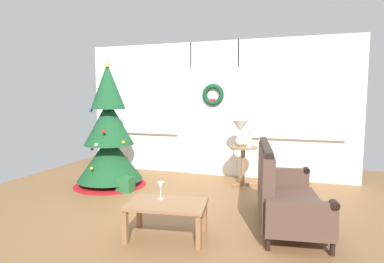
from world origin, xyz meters
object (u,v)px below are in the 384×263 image
at_px(christmas_tree, 109,140).
at_px(side_table, 243,158).
at_px(flower_vase, 249,140).
at_px(coffee_table, 166,208).
at_px(wine_glass, 161,187).
at_px(settee_sofa, 281,193).
at_px(table_lamp, 240,130).
at_px(gift_box, 126,184).

relative_size(christmas_tree, side_table, 3.17).
bearing_deg(side_table, flower_vase, -30.96).
bearing_deg(coffee_table, christmas_tree, 136.70).
xyz_separation_m(coffee_table, wine_glass, (-0.11, 0.09, 0.20)).
height_order(flower_vase, coffee_table, flower_vase).
height_order(settee_sofa, coffee_table, settee_sofa).
xyz_separation_m(table_lamp, gift_box, (-1.66, -1.00, -0.84)).
xyz_separation_m(side_table, gift_box, (-1.72, -0.96, -0.36)).
xyz_separation_m(christmas_tree, coffee_table, (1.71, -1.62, -0.45)).
xyz_separation_m(settee_sofa, coffee_table, (-1.15, -0.76, -0.05)).
xyz_separation_m(coffee_table, gift_box, (-1.27, 1.36, -0.21)).
relative_size(coffee_table, wine_glass, 4.65).
xyz_separation_m(wine_glass, gift_box, (-1.16, 1.26, -0.41)).
bearing_deg(gift_box, flower_vase, 26.18).
bearing_deg(side_table, settee_sofa, -65.75).
xyz_separation_m(christmas_tree, settee_sofa, (2.86, -0.86, -0.40)).
bearing_deg(gift_box, wine_glass, -47.30).
xyz_separation_m(table_lamp, coffee_table, (-0.39, -2.35, -0.63)).
bearing_deg(christmas_tree, coffee_table, -43.30).
relative_size(settee_sofa, table_lamp, 3.67).
distance_m(settee_sofa, gift_box, 2.51).
relative_size(settee_sofa, flower_vase, 4.61).
bearing_deg(table_lamp, christmas_tree, -160.75).
bearing_deg(table_lamp, settee_sofa, -64.51).
height_order(christmas_tree, wine_glass, christmas_tree).
bearing_deg(wine_glass, christmas_tree, 136.59).
relative_size(wine_glass, gift_box, 0.83).
relative_size(table_lamp, gift_box, 1.88).
relative_size(settee_sofa, coffee_table, 1.78).
relative_size(christmas_tree, gift_box, 9.04).
height_order(christmas_tree, flower_vase, christmas_tree).
xyz_separation_m(christmas_tree, side_table, (2.17, 0.70, -0.30)).
relative_size(side_table, wine_glass, 3.43).
distance_m(wine_glass, gift_box, 1.76).
bearing_deg(table_lamp, side_table, -33.69).
bearing_deg(gift_box, table_lamp, 30.93).
height_order(settee_sofa, flower_vase, flower_vase).
relative_size(settee_sofa, gift_box, 6.89).
bearing_deg(coffee_table, wine_glass, 138.42).
bearing_deg(settee_sofa, table_lamp, 115.49).
distance_m(christmas_tree, side_table, 2.29).
distance_m(christmas_tree, settee_sofa, 3.02).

